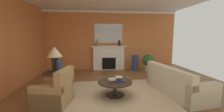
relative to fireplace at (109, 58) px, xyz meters
The scene contains 20 objects.
ground_plane 3.17m from the fireplace, 89.87° to the right, with size 8.49×8.49×0.00m, color brown.
wall_fireplace 0.96m from the fireplace, 88.10° to the left, with size 7.13×0.12×3.06m, color #CC723D.
wall_window 4.45m from the fireplace, 139.74° to the right, with size 0.12×7.12×3.06m, color #CC723D.
crown_moulding 2.39m from the fireplace, 86.93° to the left, with size 7.13×0.08×0.12m, color white.
area_rug 3.35m from the fireplace, 91.57° to the right, with size 3.11×2.78×0.01m, color tan.
fireplace is the anchor object (origin of this frame).
mantel_mirror 1.31m from the fireplace, 90.00° to the left, with size 1.46×0.04×0.98m, color silver.
sofa 3.76m from the fireplace, 61.56° to the right, with size 1.17×2.20×0.85m.
armchair_near_window 4.05m from the fireplace, 114.49° to the right, with size 0.95×0.95×0.95m.
coffee_table 3.31m from the fireplace, 91.57° to the right, with size 1.00×1.00×0.45m.
side_table 3.52m from the fireplace, 121.41° to the right, with size 0.56×0.56×0.70m.
table_lamp 3.58m from the fireplace, 121.41° to the right, with size 0.44×0.44×0.75m.
vase_mantel_right 0.98m from the fireplace, ahead, with size 0.11×0.11×0.29m, color black.
vase_mantel_left 0.99m from the fireplace, behind, with size 0.11×0.11×0.33m, color #B7892D.
vase_on_side_table 3.56m from the fireplace, 118.33° to the right, with size 0.17×0.17×0.36m, color navy.
vase_tall_corner 1.37m from the fireplace, 12.74° to the right, with size 0.33×0.33×0.79m, color navy.
book_red_cover 3.37m from the fireplace, 88.71° to the right, with size 0.23×0.17×0.06m, color navy.
book_art_folio 3.41m from the fireplace, 93.21° to the right, with size 0.18×0.15×0.05m, color tan.
book_small_novel 3.36m from the fireplace, 89.85° to the right, with size 0.20×0.16×0.04m, color tan.
potted_plant 2.00m from the fireplace, 15.57° to the right, with size 0.56×0.56×0.83m.
Camera 1 is at (-0.60, -4.12, 1.75)m, focal length 22.58 mm.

